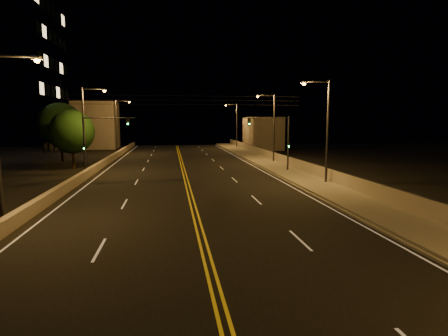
{
  "coord_description": "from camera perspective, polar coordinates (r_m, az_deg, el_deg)",
  "views": [
    {
      "loc": [
        -1.38,
        -5.62,
        5.53
      ],
      "look_at": [
        2.0,
        18.0,
        2.5
      ],
      "focal_mm": 30.0,
      "sensor_mm": 36.0,
      "label": 1
    }
  ],
  "objects": [
    {
      "name": "road",
      "position": [
        26.24,
        -4.96,
        -4.93
      ],
      "size": [
        18.0,
        120.0,
        0.02
      ],
      "primitive_type": "cube",
      "color": "black",
      "rests_on": "ground"
    },
    {
      "name": "sidewalk",
      "position": [
        28.87,
        17.01,
        -3.82
      ],
      "size": [
        3.6,
        120.0,
        0.3
      ],
      "primitive_type": "cube",
      "color": "gray",
      "rests_on": "ground"
    },
    {
      "name": "curb",
      "position": [
        28.15,
        13.55,
        -4.14
      ],
      "size": [
        0.14,
        120.0,
        0.15
      ],
      "primitive_type": "cube",
      "color": "gray",
      "rests_on": "ground"
    },
    {
      "name": "parapet_wall",
      "position": [
        29.49,
        19.97,
        -2.43
      ],
      "size": [
        0.3,
        120.0,
        1.0
      ],
      "primitive_type": "cube",
      "color": "gray",
      "rests_on": "sidewalk"
    },
    {
      "name": "jersey_barrier",
      "position": [
        27.36,
        -25.31,
        -4.28
      ],
      "size": [
        0.45,
        120.0,
        0.8
      ],
      "primitive_type": "cube",
      "color": "gray",
      "rests_on": "ground"
    },
    {
      "name": "distant_building_right",
      "position": [
        73.94,
        5.89,
        5.31
      ],
      "size": [
        6.0,
        10.0,
        6.2
      ],
      "primitive_type": "cube",
      "color": "gray",
      "rests_on": "ground"
    },
    {
      "name": "distant_building_left",
      "position": [
        79.35,
        -18.87,
        6.18
      ],
      "size": [
        8.0,
        8.0,
        9.22
      ],
      "primitive_type": "cube",
      "color": "gray",
      "rests_on": "ground"
    },
    {
      "name": "parapet_rail",
      "position": [
        29.41,
        20.01,
        -1.41
      ],
      "size": [
        0.06,
        120.0,
        0.06
      ],
      "primitive_type": "cylinder",
      "rotation": [
        1.57,
        0.0,
        0.0
      ],
      "color": "black",
      "rests_on": "parapet_wall"
    },
    {
      "name": "lane_markings",
      "position": [
        26.17,
        -4.96,
        -4.94
      ],
      "size": [
        17.32,
        116.0,
        0.0
      ],
      "color": "silver",
      "rests_on": "road"
    },
    {
      "name": "streetlight_1",
      "position": [
        32.84,
        15.07,
        6.32
      ],
      "size": [
        2.55,
        0.28,
        8.88
      ],
      "color": "#2D2D33",
      "rests_on": "ground"
    },
    {
      "name": "streetlight_2",
      "position": [
        48.53,
        7.32,
        6.72
      ],
      "size": [
        2.55,
        0.28,
        8.88
      ],
      "color": "#2D2D33",
      "rests_on": "ground"
    },
    {
      "name": "streetlight_3",
      "position": [
        75.31,
        1.74,
        6.93
      ],
      "size": [
        2.55,
        0.28,
        8.88
      ],
      "color": "#2D2D33",
      "rests_on": "ground"
    },
    {
      "name": "streetlight_4",
      "position": [
        22.3,
        -30.79,
        5.24
      ],
      "size": [
        2.55,
        0.28,
        8.88
      ],
      "color": "#2D2D33",
      "rests_on": "ground"
    },
    {
      "name": "streetlight_5",
      "position": [
        41.22,
        -20.22,
        6.26
      ],
      "size": [
        2.55,
        0.28,
        8.88
      ],
      "color": "#2D2D33",
      "rests_on": "ground"
    },
    {
      "name": "streetlight_6",
      "position": [
        64.32,
        -15.87,
        6.62
      ],
      "size": [
        2.55,
        0.28,
        8.88
      ],
      "color": "#2D2D33",
      "rests_on": "ground"
    },
    {
      "name": "traffic_signal_right",
      "position": [
        40.03,
        8.39,
        4.68
      ],
      "size": [
        5.11,
        0.31,
        6.0
      ],
      "color": "#2D2D33",
      "rests_on": "ground"
    },
    {
      "name": "traffic_signal_left",
      "position": [
        39.1,
        -19.11,
        4.3
      ],
      "size": [
        5.11,
        0.31,
        6.0
      ],
      "color": "#2D2D33",
      "rests_on": "ground"
    },
    {
      "name": "overhead_wires",
      "position": [
        35.2,
        -5.98,
        10.24
      ],
      "size": [
        22.0,
        0.03,
        0.83
      ],
      "color": "black"
    },
    {
      "name": "tree_0",
      "position": [
        46.37,
        -22.14,
        5.15
      ],
      "size": [
        5.01,
        5.01,
        6.78
      ],
      "color": "black",
      "rests_on": "ground"
    },
    {
      "name": "tree_1",
      "position": [
        55.24,
        -23.6,
        6.09
      ],
      "size": [
        5.87,
        5.87,
        7.95
      ],
      "color": "black",
      "rests_on": "ground"
    }
  ]
}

